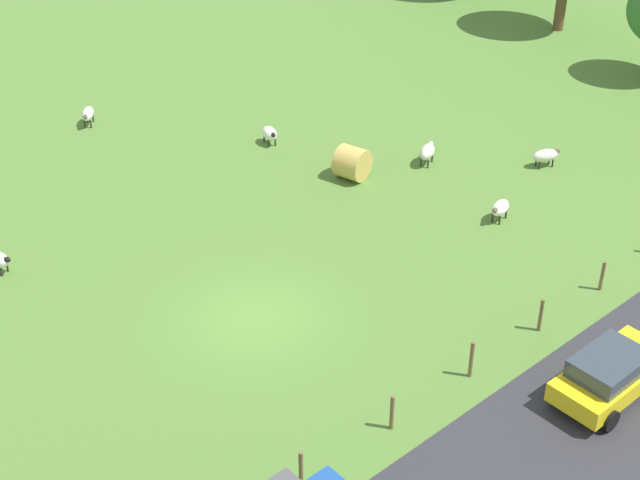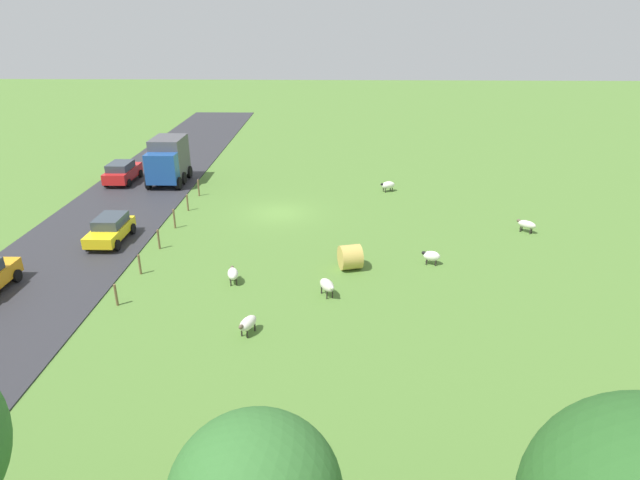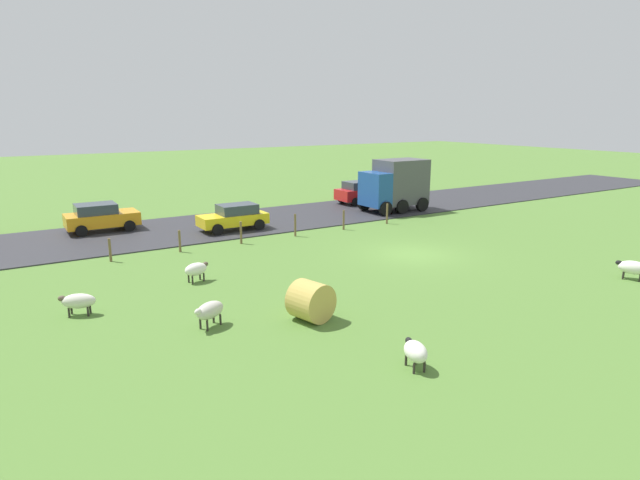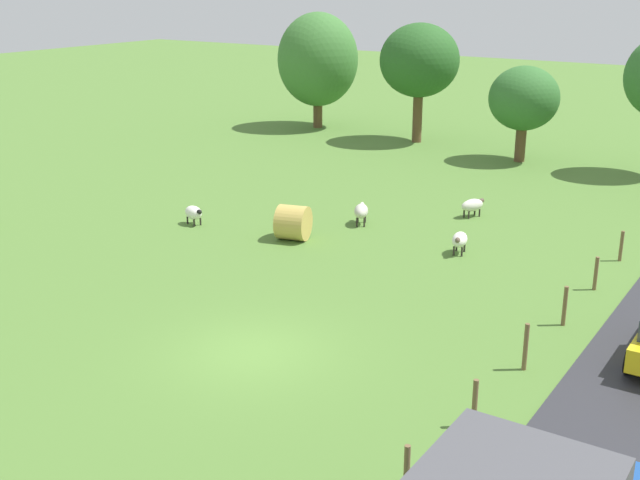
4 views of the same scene
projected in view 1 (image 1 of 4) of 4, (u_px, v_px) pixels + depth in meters
ground_plane at (256, 317)px, 30.85m from camera, size 160.00×160.00×0.00m
sheep_0 at (270, 133)px, 40.67m from camera, size 1.07×0.77×0.77m
sheep_1 at (427, 152)px, 39.15m from camera, size 0.98×1.24×0.84m
sheep_3 at (88, 114)px, 42.19m from camera, size 1.17×1.08×0.78m
sheep_4 at (500, 208)px, 35.50m from camera, size 0.74×1.13×0.80m
sheep_5 at (546, 155)px, 39.00m from camera, size 0.90×1.25×0.77m
hay_bale_0 at (352, 163)px, 38.14m from camera, size 1.42×1.56×1.32m
fence_post_0 at (301, 470)px, 24.48m from camera, size 0.12×0.12×1.27m
fence_post_1 at (392, 412)px, 26.33m from camera, size 0.12×0.12×1.17m
fence_post_2 at (471, 359)px, 28.13m from camera, size 0.12×0.12×1.27m
fence_post_3 at (541, 315)px, 29.97m from camera, size 0.12×0.12×1.19m
fence_post_4 at (602, 276)px, 31.82m from camera, size 0.12×0.12×1.11m
car_2 at (611, 373)px, 27.32m from camera, size 1.93×3.95×1.49m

